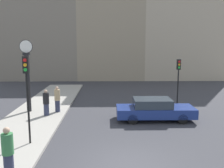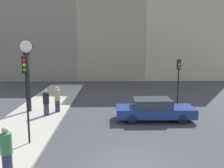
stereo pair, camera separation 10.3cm
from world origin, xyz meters
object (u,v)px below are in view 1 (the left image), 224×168
(pedestrian_tan_coat, at_px, (57,99))
(pedestrian_green_hoodie, at_px, (8,152))
(traffic_light_far, at_px, (178,73))
(pedestrian_black_jacket, at_px, (46,103))
(sedan_car, at_px, (154,109))
(traffic_light_near, at_px, (27,82))
(street_clock, at_px, (28,76))

(pedestrian_tan_coat, relative_size, pedestrian_green_hoodie, 0.99)
(traffic_light_far, height_order, pedestrian_black_jacket, traffic_light_far)
(sedan_car, bearing_deg, pedestrian_tan_coat, 166.30)
(traffic_light_near, xyz_separation_m, street_clock, (-1.76, 5.62, -0.45))
(sedan_car, height_order, pedestrian_green_hoodie, pedestrian_green_hoodie)
(pedestrian_green_hoodie, bearing_deg, pedestrian_tan_coat, 89.62)
(traffic_light_far, bearing_deg, pedestrian_tan_coat, -171.68)
(street_clock, bearing_deg, pedestrian_black_jacket, -35.61)
(traffic_light_near, relative_size, pedestrian_tan_coat, 2.31)
(traffic_light_far, relative_size, pedestrian_black_jacket, 2.16)
(pedestrian_black_jacket, distance_m, pedestrian_green_hoodie, 7.53)
(traffic_light_far, height_order, street_clock, street_clock)
(street_clock, bearing_deg, traffic_light_far, 5.72)
(street_clock, xyz_separation_m, pedestrian_black_jacket, (1.42, -1.02, -1.59))
(sedan_car, distance_m, pedestrian_green_hoodie, 9.31)
(traffic_light_near, relative_size, traffic_light_far, 1.11)
(pedestrian_tan_coat, xyz_separation_m, pedestrian_black_jacket, (-0.56, -0.83, -0.04))
(traffic_light_far, bearing_deg, traffic_light_near, -142.61)
(traffic_light_near, distance_m, street_clock, 5.91)
(sedan_car, bearing_deg, pedestrian_green_hoodie, -133.08)
(traffic_light_near, height_order, pedestrian_green_hoodie, traffic_light_near)
(pedestrian_black_jacket, bearing_deg, sedan_car, -5.91)
(traffic_light_far, distance_m, pedestrian_black_jacket, 9.44)
(traffic_light_far, xyz_separation_m, pedestrian_tan_coat, (-8.51, -1.25, -1.60))
(traffic_light_near, xyz_separation_m, pedestrian_green_hoodie, (0.16, -2.91, -2.00))
(traffic_light_far, xyz_separation_m, pedestrian_green_hoodie, (-8.57, -9.58, -1.59))
(pedestrian_black_jacket, xyz_separation_m, pedestrian_green_hoodie, (0.50, -7.51, 0.05))
(traffic_light_near, distance_m, pedestrian_black_jacket, 5.04)
(pedestrian_tan_coat, bearing_deg, street_clock, 174.40)
(traffic_light_far, distance_m, street_clock, 10.54)
(traffic_light_far, relative_size, pedestrian_green_hoodie, 2.06)
(traffic_light_near, height_order, pedestrian_black_jacket, traffic_light_near)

